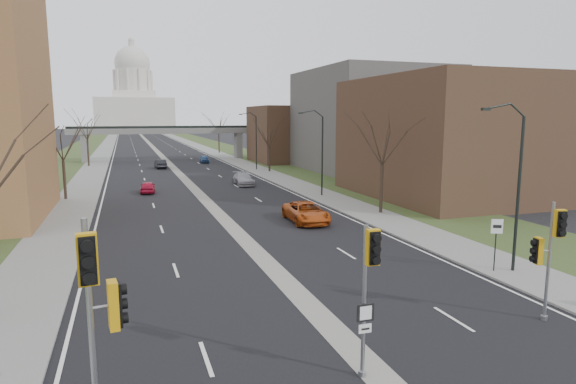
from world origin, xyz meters
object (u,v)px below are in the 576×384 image
car_right_far (204,159)px  car_left_far (160,164)px  signal_pole_left (99,298)px  signal_pole_right (549,245)px  signal_pole_median (369,275)px  car_right_mid (243,179)px  car_right_near (306,212)px  car_left_near (148,187)px  speed_limit_sign (496,235)px

car_right_far → car_left_far: bearing=-133.6°
signal_pole_left → car_left_far: size_ratio=1.34×
signal_pole_right → car_right_far: signal_pole_right is taller
signal_pole_median → car_right_mid: bearing=82.6°
car_left_far → car_right_far: car_left_far is taller
car_right_near → car_right_mid: bearing=91.5°
signal_pole_right → car_right_near: (-2.35, 20.34, -2.39)m
signal_pole_left → car_left_far: bearing=78.1°
signal_pole_median → car_right_near: size_ratio=0.88×
car_left_near → car_left_far: bearing=-92.8°
car_left_near → car_right_mid: car_right_mid is taller
signal_pole_median → car_right_mid: 44.26m
signal_pole_left → car_right_far: (14.16, 73.85, -3.08)m
signal_pole_median → signal_pole_right: 8.88m
signal_pole_median → speed_limit_sign: signal_pole_median is taller
car_left_near → car_right_near: 22.04m
signal_pole_left → car_left_far: 67.06m
signal_pole_right → speed_limit_sign: signal_pole_right is taller
car_left_near → car_right_near: bearing=124.0°
car_right_mid → car_right_near: bearing=-88.8°
signal_pole_median → car_left_far: size_ratio=1.15×
signal_pole_left → car_right_near: 26.33m
car_right_near → car_right_far: size_ratio=1.46×
car_left_near → car_right_mid: (11.19, 2.60, 0.10)m
car_left_far → car_right_near: car_right_near is taller
car_right_near → car_left_far: bearing=102.0°
signal_pole_median → car_left_far: bearing=92.5°
car_left_far → signal_pole_right: bearing=95.0°
signal_pole_right → speed_limit_sign: 6.27m
signal_pole_left → car_right_near: (13.91, 22.17, -2.95)m
speed_limit_sign → car_left_near: 37.43m
car_right_mid → car_right_far: (0.04, 29.96, -0.07)m
signal_pole_right → speed_limit_sign: size_ratio=1.75×
car_left_far → car_left_near: bearing=79.1°
car_right_mid → signal_pole_left: bearing=-106.1°
car_right_mid → car_left_near: bearing=-165.1°
signal_pole_right → speed_limit_sign: bearing=81.2°
signal_pole_right → car_left_near: 41.72m
car_left_near → car_right_far: 34.45m
speed_limit_sign → car_right_far: 66.60m
signal_pole_left → signal_pole_median: (7.53, 0.20, -0.32)m
signal_pole_right → speed_limit_sign: (2.58, 5.60, -1.15)m
signal_pole_left → car_right_mid: size_ratio=1.14×
car_right_far → signal_pole_median: bearing=-90.0°
signal_pole_left → car_right_mid: (14.11, 43.89, -3.00)m
signal_pole_left → speed_limit_sign: bearing=14.8°
speed_limit_sign → car_right_mid: bearing=121.1°
speed_limit_sign → car_right_near: (-4.94, 14.74, -1.24)m
signal_pole_right → signal_pole_left: bearing=-157.6°
signal_pole_left → car_left_near: signal_pole_left is taller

